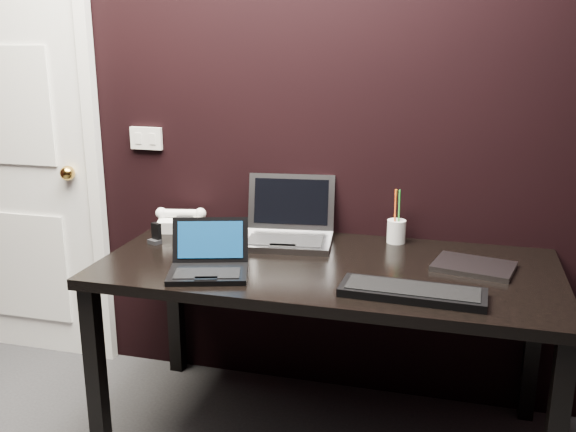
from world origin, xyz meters
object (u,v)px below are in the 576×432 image
(mobile_phone, at_px, (156,236))
(pen_cup, at_px, (396,230))
(ext_keyboard, at_px, (412,292))
(desk_phone, at_px, (182,221))
(silver_laptop, at_px, (287,230))
(door, at_px, (8,148))
(closed_laptop, at_px, (474,266))
(netbook, at_px, (209,264))
(desk, at_px, (327,283))

(mobile_phone, relative_size, pen_cup, 0.38)
(ext_keyboard, bearing_deg, desk_phone, 154.10)
(silver_laptop, height_order, pen_cup, silver_laptop)
(door, height_order, mobile_phone, door)
(closed_laptop, bearing_deg, mobile_phone, -178.93)
(closed_laptop, xyz_separation_m, mobile_phone, (-1.26, -0.02, 0.02))
(netbook, relative_size, silver_laptop, 0.83)
(netbook, height_order, pen_cup, pen_cup)
(netbook, bearing_deg, silver_laptop, 68.04)
(door, relative_size, silver_laptop, 5.24)
(desk, relative_size, closed_laptop, 5.34)
(desk, bearing_deg, door, 167.18)
(door, height_order, desk_phone, door)
(door, xyz_separation_m, netbook, (1.26, -0.59, -0.27))
(netbook, bearing_deg, closed_laptop, 17.58)
(door, relative_size, pen_cup, 9.50)
(silver_laptop, height_order, closed_laptop, silver_laptop)
(mobile_phone, height_order, pen_cup, pen_cup)
(silver_laptop, bearing_deg, mobile_phone, -162.10)
(ext_keyboard, relative_size, pen_cup, 2.13)
(ext_keyboard, relative_size, desk_phone, 2.09)
(closed_laptop, bearing_deg, netbook, -162.42)
(mobile_phone, bearing_deg, ext_keyboard, -15.59)
(pen_cup, bearing_deg, door, 178.49)
(door, height_order, silver_laptop, door)
(silver_laptop, xyz_separation_m, closed_laptop, (0.75, -0.14, -0.04))
(netbook, bearing_deg, pen_cup, 41.09)
(silver_laptop, distance_m, closed_laptop, 0.76)
(door, height_order, closed_laptop, door)
(pen_cup, bearing_deg, ext_keyboard, -78.93)
(silver_laptop, xyz_separation_m, desk_phone, (-0.50, 0.04, -0.01))
(silver_laptop, bearing_deg, desk, -46.40)
(desk, height_order, pen_cup, pen_cup)
(door, bearing_deg, desk, -12.82)
(door, distance_m, desk, 1.73)
(pen_cup, bearing_deg, desk, -124.46)
(netbook, height_order, mobile_phone, netbook)
(desk_phone, bearing_deg, silver_laptop, -4.94)
(mobile_phone, bearing_deg, door, 160.98)
(netbook, xyz_separation_m, ext_keyboard, (0.72, -0.03, -0.02))
(netbook, relative_size, desk_phone, 1.47)
(ext_keyboard, xyz_separation_m, mobile_phone, (-1.07, 0.30, 0.02))
(door, bearing_deg, desk_phone, -6.48)
(ext_keyboard, bearing_deg, closed_laptop, 58.31)
(closed_laptop, distance_m, desk_phone, 1.26)
(desk, distance_m, silver_laptop, 0.34)
(ext_keyboard, bearing_deg, mobile_phone, 164.41)
(door, relative_size, closed_laptop, 6.72)
(netbook, bearing_deg, desk, 28.24)
(door, relative_size, desk_phone, 9.33)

